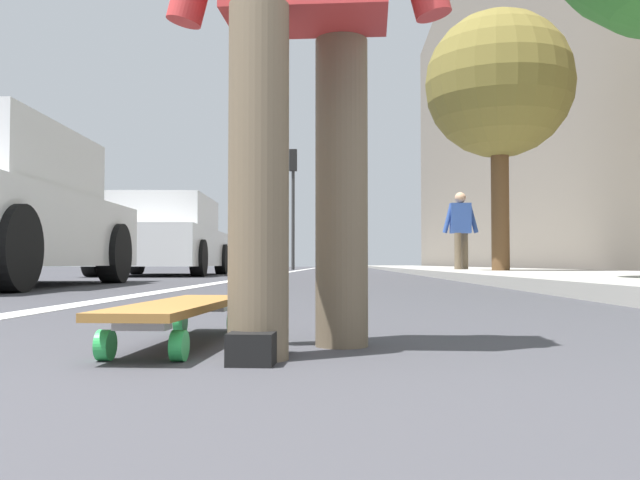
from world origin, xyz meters
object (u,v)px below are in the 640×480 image
parked_car_mid (164,238)px  street_tree_mid (499,86)px  skateboard (180,310)px  traffic_light (293,187)px  pedestrian_distant (461,227)px

parked_car_mid → street_tree_mid: bearing=-102.6°
skateboard → traffic_light: bearing=3.4°
skateboard → pedestrian_distant: size_ratio=0.50×
pedestrian_distant → street_tree_mid: bearing=-175.8°
skateboard → traffic_light: (22.98, 1.37, 2.98)m
skateboard → traffic_light: 23.21m
traffic_light → pedestrian_distant: traffic_light is taller
parked_car_mid → traffic_light: size_ratio=1.04×
skateboard → parked_car_mid: bearing=15.2°
skateboard → street_tree_mid: bearing=-18.0°
skateboard → pedestrian_distant: 12.51m
parked_car_mid → pedestrian_distant: (1.28, -5.84, 0.26)m
street_tree_mid → pedestrian_distant: 3.47m
traffic_light → pedestrian_distant: size_ratio=2.63×
skateboard → street_tree_mid: 10.48m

